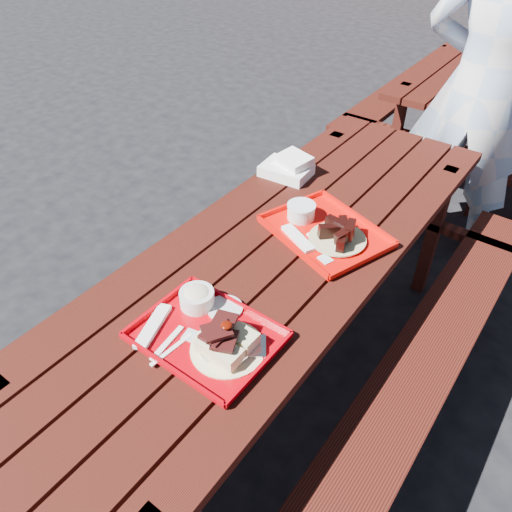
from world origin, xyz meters
name	(u,v)px	position (x,y,z in m)	size (l,w,h in m)	color
ground	(275,376)	(0.00, 0.00, 0.00)	(60.00, 60.00, 0.00)	black
picnic_table_near	(279,287)	(0.00, 0.00, 0.56)	(1.41, 2.40, 0.75)	#3E120C
picnic_table_far	(492,79)	(0.00, 2.80, 0.56)	(1.41, 2.40, 0.75)	#3E120C
near_tray	(210,327)	(0.06, -0.47, 0.78)	(0.42, 0.36, 0.13)	#AF010A
far_tray	(323,229)	(0.08, 0.18, 0.77)	(0.52, 0.46, 0.07)	red
white_cloth	(288,167)	(-0.28, 0.47, 0.79)	(0.23, 0.19, 0.09)	white
person	(483,89)	(0.23, 1.48, 0.94)	(0.69, 0.45, 1.89)	#A4BCD9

